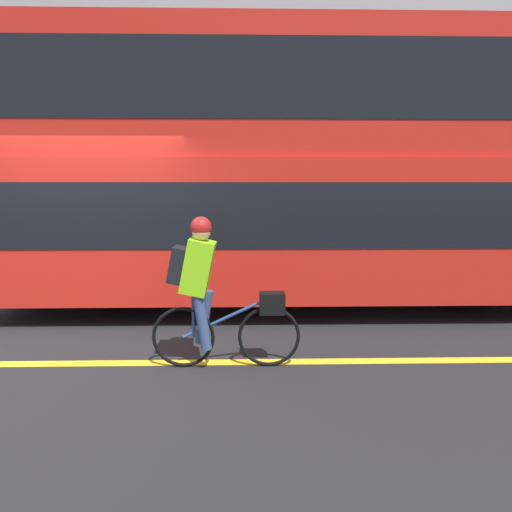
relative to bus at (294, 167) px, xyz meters
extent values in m
plane|color=#232326|center=(-2.77, -2.19, -2.19)|extent=(80.00, 80.00, 0.00)
cube|color=yellow|center=(-2.77, -2.30, -2.19)|extent=(50.00, 0.14, 0.01)
cube|color=gray|center=(-2.77, 3.37, -2.12)|extent=(60.00, 2.50, 0.15)
cube|color=#9E9EA3|center=(-2.77, 4.77, 2.46)|extent=(60.00, 0.30, 9.31)
cylinder|color=black|center=(2.80, 0.00, -1.69)|extent=(1.02, 0.30, 1.02)
cylinder|color=black|center=(-2.80, 0.00, -1.69)|extent=(1.02, 0.30, 1.02)
cube|color=red|center=(0.00, 0.00, -0.92)|extent=(9.04, 2.51, 1.94)
cube|color=black|center=(0.00, 0.00, -0.69)|extent=(8.67, 2.53, 0.85)
cube|color=red|center=(0.00, 0.00, 0.91)|extent=(9.04, 2.41, 1.72)
cube|color=black|center=(0.00, 0.00, 1.00)|extent=(8.67, 2.43, 0.96)
torus|color=black|center=(-0.50, -2.39, -1.87)|extent=(0.65, 0.04, 0.65)
torus|color=black|center=(-1.39, -2.39, -1.87)|extent=(0.65, 0.04, 0.65)
cylinder|color=#2D4C8C|center=(-0.95, -2.39, -1.66)|extent=(0.90, 0.03, 0.44)
cylinder|color=#2D4C8C|center=(-1.28, -2.39, -1.63)|extent=(0.03, 0.03, 0.48)
cube|color=black|center=(-0.47, -2.39, -1.51)|extent=(0.26, 0.16, 0.22)
cube|color=#8CE019|center=(-1.22, -2.39, -1.12)|extent=(0.37, 0.32, 0.58)
cube|color=black|center=(-1.42, -2.39, -1.10)|extent=(0.21, 0.26, 0.38)
cylinder|color=#384C7A|center=(-1.18, -2.30, -1.68)|extent=(0.21, 0.11, 0.58)
cylinder|color=#384C7A|center=(-1.18, -2.48, -1.68)|extent=(0.19, 0.11, 0.58)
sphere|color=tan|center=(-1.18, -2.39, -0.77)|extent=(0.19, 0.19, 0.19)
sphere|color=red|center=(-1.18, -2.39, -0.72)|extent=(0.21, 0.21, 0.21)
cylinder|color=#262628|center=(-6.17, 3.24, -1.61)|extent=(0.57, 0.57, 0.86)
cylinder|color=#59595B|center=(1.02, 3.24, -0.92)|extent=(0.07, 0.07, 2.26)
cube|color=white|center=(1.02, 3.20, -0.02)|extent=(0.36, 0.02, 0.36)
camera|label=1|loc=(-0.72, -6.35, -0.36)|focal=28.00mm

